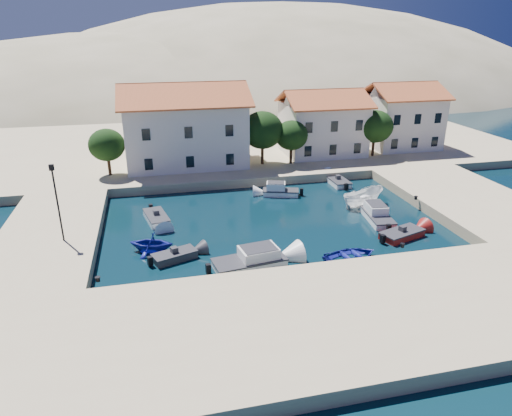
# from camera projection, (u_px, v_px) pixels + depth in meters

# --- Properties ---
(ground) EXTENTS (400.00, 400.00, 0.00)m
(ground) POSITION_uv_depth(u_px,v_px,m) (306.00, 276.00, 32.92)
(ground) COLOR black
(ground) RESTS_ON ground
(quay_south) EXTENTS (52.00, 12.00, 1.00)m
(quay_south) POSITION_uv_depth(u_px,v_px,m) (339.00, 318.00, 27.30)
(quay_south) COLOR tan
(quay_south) RESTS_ON ground
(quay_east) EXTENTS (11.00, 20.00, 1.00)m
(quay_east) POSITION_uv_depth(u_px,v_px,m) (467.00, 199.00, 46.09)
(quay_east) COLOR tan
(quay_east) RESTS_ON ground
(quay_west) EXTENTS (8.00, 20.00, 1.00)m
(quay_west) POSITION_uv_depth(u_px,v_px,m) (49.00, 237.00, 37.80)
(quay_west) COLOR tan
(quay_west) RESTS_ON ground
(quay_north) EXTENTS (80.00, 36.00, 1.00)m
(quay_north) POSITION_uv_depth(u_px,v_px,m) (236.00, 145.00, 67.55)
(quay_north) COLOR tan
(quay_north) RESTS_ON ground
(hills) EXTENTS (254.00, 176.00, 99.00)m
(hills) POSITION_uv_depth(u_px,v_px,m) (244.00, 152.00, 157.80)
(hills) COLOR gray
(hills) RESTS_ON ground
(building_left) EXTENTS (14.70, 9.45, 9.70)m
(building_left) POSITION_uv_depth(u_px,v_px,m) (185.00, 123.00, 54.81)
(building_left) COLOR white
(building_left) RESTS_ON quay_north
(building_mid) EXTENTS (10.50, 8.40, 8.30)m
(building_mid) POSITION_uv_depth(u_px,v_px,m) (323.00, 121.00, 59.76)
(building_mid) COLOR white
(building_mid) RESTS_ON quay_north
(building_right) EXTENTS (9.45, 8.40, 8.80)m
(building_right) POSITION_uv_depth(u_px,v_px,m) (402.00, 114.00, 63.09)
(building_right) COLOR white
(building_right) RESTS_ON quay_north
(trees) EXTENTS (37.30, 5.30, 6.45)m
(trees) POSITION_uv_depth(u_px,v_px,m) (275.00, 133.00, 55.12)
(trees) COLOR #382314
(trees) RESTS_ON quay_north
(lamppost) EXTENTS (0.35, 0.25, 6.22)m
(lamppost) POSITION_uv_depth(u_px,v_px,m) (56.00, 196.00, 34.73)
(lamppost) COLOR black
(lamppost) RESTS_ON quay_west
(bollards) EXTENTS (29.36, 9.56, 0.30)m
(bollards) POSITION_uv_depth(u_px,v_px,m) (324.00, 235.00, 36.58)
(bollards) COLOR black
(bollards) RESTS_ON ground
(motorboat_grey_sw) EXTENTS (3.67, 2.55, 1.25)m
(motorboat_grey_sw) POSITION_uv_depth(u_px,v_px,m) (175.00, 256.00, 35.11)
(motorboat_grey_sw) COLOR #303035
(motorboat_grey_sw) RESTS_ON ground
(cabin_cruiser_south) EXTENTS (5.70, 3.08, 1.60)m
(cabin_cruiser_south) POSITION_uv_depth(u_px,v_px,m) (249.00, 261.00, 34.06)
(cabin_cruiser_south) COLOR white
(cabin_cruiser_south) RESTS_ON ground
(rowboat_south) EXTENTS (4.94, 3.95, 0.91)m
(rowboat_south) POSITION_uv_depth(u_px,v_px,m) (350.00, 260.00, 35.18)
(rowboat_south) COLOR navy
(rowboat_south) RESTS_ON ground
(motorboat_red_se) EXTENTS (4.30, 2.94, 1.25)m
(motorboat_red_se) POSITION_uv_depth(u_px,v_px,m) (402.00, 234.00, 38.81)
(motorboat_red_se) COLOR maroon
(motorboat_red_se) RESTS_ON ground
(cabin_cruiser_east) EXTENTS (2.52, 4.97, 1.60)m
(cabin_cruiser_east) POSITION_uv_depth(u_px,v_px,m) (378.00, 216.00, 42.18)
(cabin_cruiser_east) COLOR white
(cabin_cruiser_east) RESTS_ON ground
(boat_east) EXTENTS (5.21, 3.22, 1.89)m
(boat_east) POSITION_uv_depth(u_px,v_px,m) (362.00, 206.00, 45.87)
(boat_east) COLOR white
(boat_east) RESTS_ON ground
(motorboat_white_ne) EXTENTS (1.90, 3.93, 1.25)m
(motorboat_white_ne) POSITION_uv_depth(u_px,v_px,m) (338.00, 182.00, 52.05)
(motorboat_white_ne) COLOR white
(motorboat_white_ne) RESTS_ON ground
(rowboat_west) EXTENTS (4.24, 3.94, 1.83)m
(rowboat_west) POSITION_uv_depth(u_px,v_px,m) (152.00, 251.00, 36.51)
(rowboat_west) COLOR navy
(rowboat_west) RESTS_ON ground
(motorboat_white_west) EXTENTS (2.50, 4.22, 1.25)m
(motorboat_white_west) POSITION_uv_depth(u_px,v_px,m) (156.00, 218.00, 42.19)
(motorboat_white_west) COLOR white
(motorboat_white_west) RESTS_ON ground
(cabin_cruiser_north) EXTENTS (4.08, 2.62, 1.60)m
(cabin_cruiser_north) POSITION_uv_depth(u_px,v_px,m) (281.00, 191.00, 48.50)
(cabin_cruiser_north) COLOR white
(cabin_cruiser_north) RESTS_ON ground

